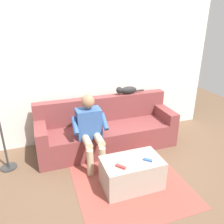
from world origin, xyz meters
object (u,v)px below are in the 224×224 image
(coffee_table, at_px, (132,173))
(cat_on_backrest, at_px, (127,90))
(remote_red, at_px, (121,167))
(remote_blue, at_px, (148,160))
(remote_white, at_px, (135,160))
(couch, at_px, (107,131))
(person_solo_seated, at_px, (90,127))

(coffee_table, bearing_deg, cat_on_backrest, -109.00)
(remote_red, bearing_deg, coffee_table, -103.54)
(cat_on_backrest, relative_size, remote_blue, 4.60)
(cat_on_backrest, distance_m, remote_white, 1.50)
(couch, bearing_deg, remote_blue, 99.16)
(remote_red, xyz_separation_m, remote_blue, (-0.39, -0.02, -0.00))
(cat_on_backrest, height_order, remote_red, cat_on_backrest)
(couch, xyz_separation_m, remote_red, (0.20, 1.18, 0.12))
(remote_white, bearing_deg, person_solo_seated, -12.96)
(coffee_table, distance_m, cat_on_backrest, 1.57)
(person_solo_seated, distance_m, remote_white, 0.88)
(cat_on_backrest, height_order, remote_white, cat_on_backrest)
(person_solo_seated, distance_m, cat_on_backrest, 1.07)
(remote_red, height_order, remote_white, remote_red)
(couch, xyz_separation_m, person_solo_seated, (0.38, 0.37, 0.31))
(coffee_table, height_order, cat_on_backrest, cat_on_backrest)
(remote_red, distance_m, remote_blue, 0.39)
(couch, distance_m, person_solo_seated, 0.61)
(person_solo_seated, height_order, cat_on_backrest, person_solo_seated)
(coffee_table, height_order, remote_white, remote_white)
(couch, xyz_separation_m, coffee_table, (0.00, 1.09, -0.10))
(remote_blue, xyz_separation_m, remote_white, (0.15, -0.05, -0.00))
(couch, bearing_deg, cat_on_backrest, -153.31)
(couch, distance_m, cat_on_backrest, 0.81)
(person_solo_seated, xyz_separation_m, remote_red, (-0.18, 0.82, -0.19))
(remote_red, bearing_deg, couch, -48.45)
(coffee_table, relative_size, remote_blue, 6.77)
(couch, distance_m, remote_blue, 1.19)
(coffee_table, bearing_deg, remote_white, 141.18)
(coffee_table, bearing_deg, couch, -90.00)
(remote_red, relative_size, remote_blue, 1.16)
(couch, relative_size, remote_blue, 20.20)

